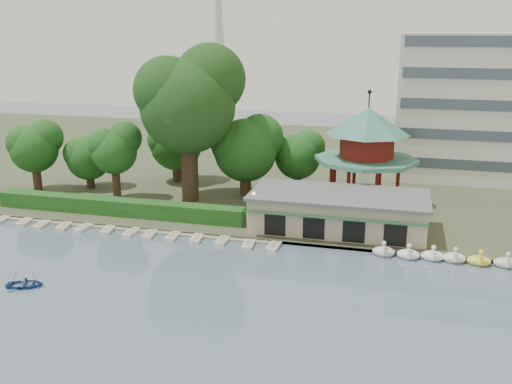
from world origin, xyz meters
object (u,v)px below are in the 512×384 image
(dock, at_px, (129,228))
(big_tree, at_px, (189,97))
(rowboat_with_passengers, at_px, (25,282))
(pavilion, at_px, (367,146))
(boathouse, at_px, (338,211))

(dock, relative_size, big_tree, 1.79)
(dock, bearing_deg, rowboat_with_passengers, -97.47)
(pavilion, xyz_separation_m, big_tree, (-20.84, -3.81, 5.59))
(dock, xyz_separation_m, boathouse, (22.00, 4.77, 2.25))
(boathouse, distance_m, big_tree, 22.55)
(pavilion, relative_size, rowboat_with_passengers, 2.66)
(big_tree, relative_size, rowboat_with_passengers, 3.74)
(pavilion, bearing_deg, rowboat_with_passengers, -130.88)
(boathouse, xyz_separation_m, big_tree, (-18.84, 6.21, 10.71))
(pavilion, distance_m, big_tree, 21.92)
(dock, xyz_separation_m, pavilion, (24.00, 14.80, 7.36))
(dock, relative_size, boathouse, 1.83)
(dock, distance_m, rowboat_with_passengers, 15.37)
(dock, height_order, boathouse, boathouse)
(rowboat_with_passengers, bearing_deg, boathouse, 39.82)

